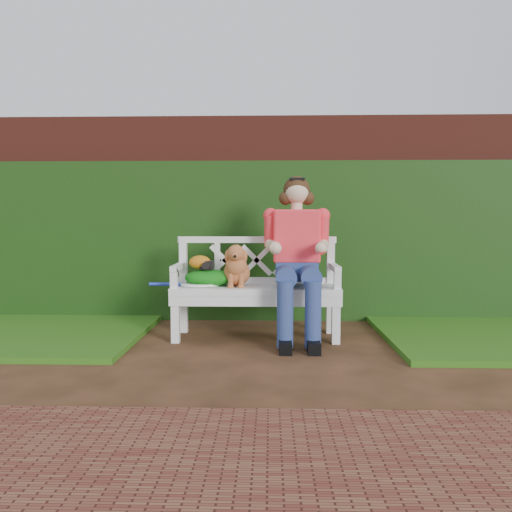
{
  "coord_description": "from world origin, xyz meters",
  "views": [
    {
      "loc": [
        0.07,
        -3.7,
        1.07
      ],
      "look_at": [
        -0.06,
        0.81,
        0.75
      ],
      "focal_mm": 35.0,
      "sensor_mm": 36.0,
      "label": 1
    }
  ],
  "objects": [
    {
      "name": "brick_paving",
      "position": [
        0.0,
        -1.6,
        0.01
      ],
      "size": [
        4.0,
        1.2,
        0.03
      ],
      "primitive_type": "cube",
      "color": "maroon",
      "rests_on": "ground"
    },
    {
      "name": "dog",
      "position": [
        -0.23,
        0.75,
        0.67
      ],
      "size": [
        0.37,
        0.42,
        0.38
      ],
      "primitive_type": null,
      "rotation": [
        0.0,
        0.0,
        0.37
      ],
      "color": "olive",
      "rests_on": "garden_bench"
    },
    {
      "name": "tennis_racket",
      "position": [
        -0.6,
        0.76,
        0.5
      ],
      "size": [
        0.69,
        0.34,
        0.03
      ],
      "primitive_type": null,
      "rotation": [
        0.0,
        0.0,
        0.09
      ],
      "color": "beige",
      "rests_on": "garden_bench"
    },
    {
      "name": "ground",
      "position": [
        0.0,
        0.0,
        0.0
      ],
      "size": [
        60.0,
        60.0,
        0.0
      ],
      "primitive_type": "plane",
      "color": "black"
    },
    {
      "name": "brick_wall",
      "position": [
        0.0,
        1.9,
        1.1
      ],
      "size": [
        10.0,
        0.3,
        2.2
      ],
      "primitive_type": "cube",
      "color": "maroon",
      "rests_on": "ground"
    },
    {
      "name": "baseball_glove",
      "position": [
        -0.57,
        0.8,
        0.69
      ],
      "size": [
        0.23,
        0.2,
        0.12
      ],
      "primitive_type": "ellipsoid",
      "rotation": [
        0.0,
        0.0,
        -0.3
      ],
      "color": "#BF6C12",
      "rests_on": "green_bag"
    },
    {
      "name": "grass_left",
      "position": [
        -2.4,
        0.9,
        0.03
      ],
      "size": [
        2.6,
        2.0,
        0.05
      ],
      "primitive_type": "cube",
      "color": "#174E0E",
      "rests_on": "ground"
    },
    {
      "name": "camera_item",
      "position": [
        -0.5,
        0.78,
        0.67
      ],
      "size": [
        0.12,
        0.09,
        0.08
      ],
      "primitive_type": "cube",
      "rotation": [
        0.0,
        0.0,
        -0.04
      ],
      "color": "black",
      "rests_on": "green_bag"
    },
    {
      "name": "green_bag",
      "position": [
        -0.49,
        0.8,
        0.56
      ],
      "size": [
        0.5,
        0.42,
        0.15
      ],
      "primitive_type": null,
      "rotation": [
        0.0,
        0.0,
        0.2
      ],
      "color": "green",
      "rests_on": "garden_bench"
    },
    {
      "name": "seated_woman",
      "position": [
        0.31,
        0.79,
        0.74
      ],
      "size": [
        0.74,
        0.92,
        1.48
      ],
      "primitive_type": null,
      "rotation": [
        0.0,
        0.0,
        0.15
      ],
      "color": "#D5395A",
      "rests_on": "ground"
    },
    {
      "name": "garden_bench",
      "position": [
        -0.06,
        0.81,
        0.24
      ],
      "size": [
        1.62,
        0.71,
        0.48
      ],
      "primitive_type": null,
      "rotation": [
        0.0,
        0.0,
        -0.07
      ],
      "color": "white",
      "rests_on": "ground"
    },
    {
      "name": "ivy_hedge",
      "position": [
        0.0,
        1.68,
        0.85
      ],
      "size": [
        10.0,
        0.18,
        1.7
      ],
      "primitive_type": "cube",
      "color": "#1F3F13",
      "rests_on": "ground"
    }
  ]
}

